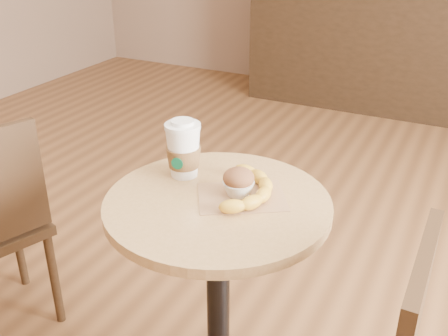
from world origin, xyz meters
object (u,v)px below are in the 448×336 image
Objects in this scene: coffee_cup at (183,151)px; banana at (247,189)px; cafe_table at (218,271)px; muffin at (239,182)px.

coffee_cup reaches higher than banana.
muffin reaches higher than cafe_table.
muffin is (0.04, 0.05, 0.29)m from cafe_table.
cafe_table is at bearing -38.46° from coffee_cup.
coffee_cup is at bearing 168.62° from muffin.
muffin is 0.03m from banana.
banana is at bearing 10.81° from muffin.
muffin is (0.20, -0.04, -0.04)m from coffee_cup.
banana is (0.07, 0.05, 0.27)m from cafe_table.
cafe_table is at bearing -151.19° from banana.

